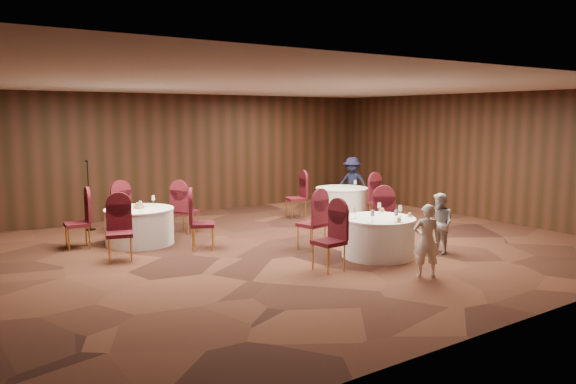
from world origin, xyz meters
TOP-DOWN VIEW (x-y plane):
  - ground at (0.00, 0.00)m, footprint 12.00×12.00m
  - room_shell at (0.00, 0.00)m, footprint 12.00×12.00m
  - table_main at (1.08, -1.50)m, footprint 1.37×1.37m
  - table_left at (-2.23, 2.06)m, footprint 1.40×1.40m
  - table_right at (3.36, 2.27)m, footprint 1.38×1.38m
  - chairs_main at (0.71, -0.89)m, footprint 2.89×2.00m
  - chairs_left at (-2.20, 2.03)m, footprint 3.03×3.02m
  - chairs_right at (2.88, 1.87)m, footprint 1.98×2.31m
  - tabletop_main at (1.21, -1.61)m, footprint 1.07×1.11m
  - tabletop_left at (-2.24, 2.07)m, footprint 0.83×0.83m
  - tabletop_right at (3.56, 1.97)m, footprint 0.08×0.08m
  - mic_stand at (-2.68, 4.10)m, footprint 0.24×0.24m
  - woman_a at (0.81, -2.91)m, footprint 0.53×0.48m
  - woman_b at (2.22, -1.98)m, footprint 0.53×0.63m
  - man_c at (4.32, 2.95)m, footprint 0.91×1.09m

SIDE VIEW (x-z plane):
  - ground at x=0.00m, z-range 0.00..0.00m
  - table_right at x=3.36m, z-range 0.01..0.75m
  - table_main at x=1.08m, z-range 0.01..0.75m
  - table_left at x=-2.23m, z-range 0.01..0.75m
  - mic_stand at x=-2.68m, z-range -0.34..1.28m
  - chairs_main at x=0.71m, z-range 0.00..1.00m
  - chairs_left at x=-2.20m, z-range 0.00..1.00m
  - chairs_right at x=2.88m, z-range 0.00..1.00m
  - woman_b at x=2.22m, z-range 0.00..1.16m
  - woman_a at x=0.81m, z-range 0.00..1.20m
  - man_c at x=4.32m, z-range 0.00..1.47m
  - tabletop_left at x=-2.24m, z-range 0.71..0.93m
  - tabletop_main at x=1.21m, z-range 0.74..0.95m
  - tabletop_right at x=3.56m, z-range 0.79..1.01m
  - room_shell at x=0.00m, z-range -4.04..7.96m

